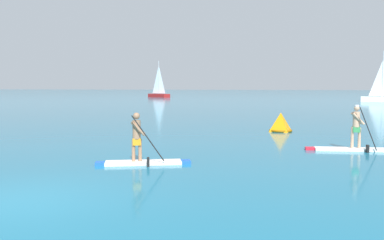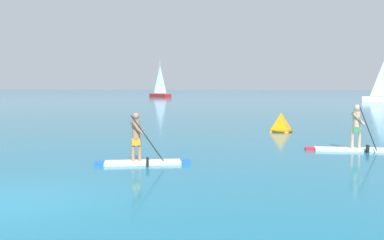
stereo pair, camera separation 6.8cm
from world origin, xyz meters
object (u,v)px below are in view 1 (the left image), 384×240
at_px(paddleboarder_mid_center, 142,153).
at_px(paddleboarder_far_right, 354,141).
at_px(race_marker_buoy, 281,123).
at_px(sailboat_right_horizon, 382,96).
at_px(sailboat_left_horizon, 159,93).

bearing_deg(paddleboarder_mid_center, paddleboarder_far_right, 13.18).
height_order(race_marker_buoy, sailboat_right_horizon, sailboat_right_horizon).
relative_size(race_marker_buoy, sailboat_left_horizon, 0.19).
distance_m(paddleboarder_mid_center, sailboat_left_horizon, 76.47).
bearing_deg(paddleboarder_far_right, sailboat_left_horizon, 107.84).
distance_m(sailboat_left_horizon, sailboat_right_horizon, 43.08).
height_order(paddleboarder_far_right, race_marker_buoy, paddleboarder_far_right).
height_order(paddleboarder_far_right, sailboat_right_horizon, sailboat_right_horizon).
bearing_deg(paddleboarder_mid_center, sailboat_right_horizon, 52.90).
bearing_deg(race_marker_buoy, sailboat_right_horizon, 71.76).
bearing_deg(sailboat_left_horizon, race_marker_buoy, -28.99).
relative_size(paddleboarder_far_right, sailboat_left_horizon, 0.48).
xyz_separation_m(paddleboarder_mid_center, sailboat_right_horizon, (19.48, 56.68, 0.53)).
relative_size(paddleboarder_mid_center, sailboat_left_horizon, 0.40).
height_order(paddleboarder_mid_center, race_marker_buoy, paddleboarder_mid_center).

